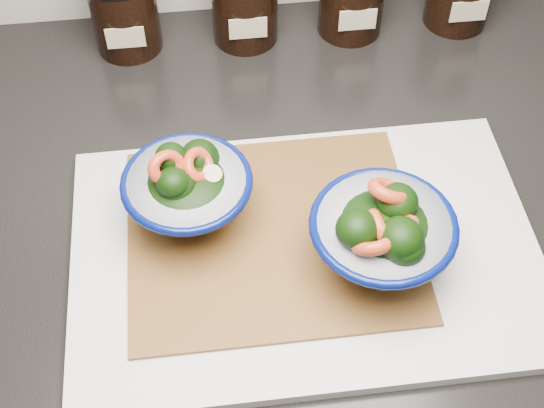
{
  "coord_description": "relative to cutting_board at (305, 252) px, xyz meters",
  "views": [
    {
      "loc": [
        -0.11,
        0.94,
        1.51
      ],
      "look_at": [
        -0.06,
        1.37,
        0.96
      ],
      "focal_mm": 50.0,
      "sensor_mm": 36.0,
      "label": 1
    }
  ],
  "objects": [
    {
      "name": "cabinet",
      "position": [
        0.03,
        0.1,
        -0.48
      ],
      "size": [
        3.43,
        0.58,
        0.86
      ],
      "primitive_type": "cube",
      "color": "black",
      "rests_on": "ground"
    },
    {
      "name": "countertop",
      "position": [
        0.03,
        0.1,
        -0.03
      ],
      "size": [
        3.5,
        0.6,
        0.04
      ],
      "primitive_type": "cube",
      "color": "black",
      "rests_on": "cabinet"
    },
    {
      "name": "cutting_board",
      "position": [
        0.0,
        0.0,
        0.0
      ],
      "size": [
        0.45,
        0.3,
        0.01
      ],
      "primitive_type": "cube",
      "color": "silver",
      "rests_on": "countertop"
    },
    {
      "name": "bamboo_mat",
      "position": [
        -0.03,
        0.02,
        0.01
      ],
      "size": [
        0.28,
        0.24,
        0.0
      ],
      "primitive_type": "cube",
      "color": "brown",
      "rests_on": "cutting_board"
    },
    {
      "name": "bowl_left",
      "position": [
        -0.11,
        0.05,
        0.05
      ],
      "size": [
        0.13,
        0.13,
        0.1
      ],
      "rotation": [
        0.0,
        0.0,
        -0.01
      ],
      "color": "white",
      "rests_on": "bamboo_mat"
    },
    {
      "name": "bowl_right",
      "position": [
        0.06,
        -0.03,
        0.05
      ],
      "size": [
        0.13,
        0.13,
        0.1
      ],
      "rotation": [
        0.0,
        0.0,
        -0.35
      ],
      "color": "white",
      "rests_on": "bamboo_mat"
    },
    {
      "name": "spice_jar_a",
      "position": [
        -0.17,
        0.34,
        0.05
      ],
      "size": [
        0.08,
        0.08,
        0.11
      ],
      "color": "black",
      "rests_on": "countertop"
    }
  ]
}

